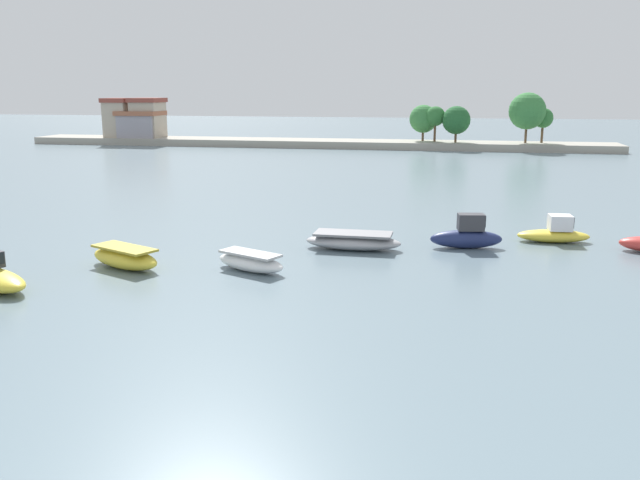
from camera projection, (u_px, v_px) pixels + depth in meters
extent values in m
ellipsoid|color=yellow|center=(125.00, 259.00, 34.23)|extent=(4.84, 3.45, 0.99)
cube|color=#A8952A|center=(124.00, 248.00, 34.11)|extent=(3.90, 2.83, 0.12)
ellipsoid|color=white|center=(250.00, 263.00, 33.70)|extent=(4.31, 3.01, 0.84)
cube|color=#AFAFAF|center=(250.00, 253.00, 33.59)|extent=(3.48, 2.46, 0.12)
ellipsoid|color=#9E9EA3|center=(353.00, 242.00, 38.25)|extent=(5.51, 2.17, 0.84)
cube|color=slate|center=(353.00, 234.00, 38.14)|extent=(4.41, 1.82, 0.13)
ellipsoid|color=navy|center=(466.00, 239.00, 38.49)|extent=(4.27, 1.84, 1.06)
cube|color=#333338|center=(471.00, 222.00, 38.26)|extent=(1.59, 1.11, 0.94)
cube|color=black|center=(484.00, 221.00, 38.22)|extent=(0.21, 0.79, 0.66)
ellipsoid|color=yellow|center=(553.00, 236.00, 40.08)|extent=(4.35, 1.93, 0.74)
cube|color=silver|center=(560.00, 223.00, 39.86)|extent=(1.38, 1.26, 0.91)
cube|color=black|center=(572.00, 221.00, 39.76)|extent=(0.16, 1.05, 0.64)
cube|color=#9E998C|center=(311.00, 143.00, 105.78)|extent=(92.70, 7.48, 1.09)
cube|color=#B2A38E|center=(119.00, 120.00, 110.59)|extent=(3.88, 4.52, 5.68)
cube|color=brown|center=(118.00, 100.00, 109.88)|extent=(4.27, 4.98, 0.70)
cube|color=#99939E|center=(141.00, 126.00, 110.27)|extent=(6.31, 5.15, 3.61)
cube|color=#995B42|center=(140.00, 113.00, 109.80)|extent=(6.94, 5.67, 0.70)
cube|color=#B2A38E|center=(148.00, 120.00, 110.03)|extent=(4.42, 4.95, 5.72)
cube|color=brown|center=(147.00, 100.00, 109.32)|extent=(4.86, 5.45, 0.70)
cylinder|color=brown|center=(542.00, 134.00, 99.24)|extent=(0.36, 0.36, 2.49)
sphere|color=#2D6B33|center=(543.00, 118.00, 98.71)|extent=(2.91, 2.91, 2.91)
cylinder|color=brown|center=(526.00, 134.00, 98.79)|extent=(0.36, 0.36, 2.54)
sphere|color=#387A3D|center=(527.00, 111.00, 98.03)|extent=(5.37, 5.37, 5.37)
cylinder|color=brown|center=(456.00, 137.00, 100.34)|extent=(0.36, 0.36, 1.62)
sphere|color=#235B2D|center=(456.00, 120.00, 99.79)|extent=(4.18, 4.18, 4.18)
cylinder|color=brown|center=(423.00, 135.00, 103.16)|extent=(0.36, 0.36, 1.65)
sphere|color=#387A3D|center=(423.00, 119.00, 102.59)|extent=(4.27, 4.27, 4.27)
cylinder|color=brown|center=(435.00, 133.00, 101.47)|extent=(0.36, 0.36, 2.64)
sphere|color=#2D6B33|center=(435.00, 116.00, 100.91)|extent=(2.96, 2.96, 2.96)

